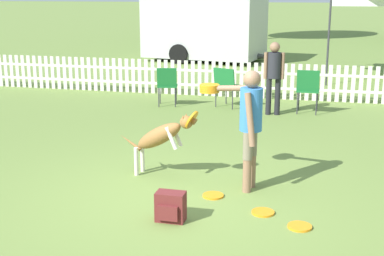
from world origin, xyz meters
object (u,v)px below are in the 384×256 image
(frisbee_near_handler, at_px, (213,195))
(frisbee_midfield, at_px, (263,212))
(handler_person, at_px, (247,115))
(folding_chair_center, at_px, (167,83))
(leaping_dog, at_px, (162,135))
(folding_chair_blue_left, at_px, (308,87))
(folding_chair_green_right, at_px, (227,84))
(frisbee_near_dog, at_px, (300,227))
(backpack_on_grass, at_px, (170,207))
(equipment_trailer, at_px, (205,25))
(spectator_standing, at_px, (274,72))

(frisbee_near_handler, xyz_separation_m, frisbee_midfield, (0.66, -0.37, 0.00))
(handler_person, distance_m, folding_chair_center, 5.23)
(leaping_dog, relative_size, frisbee_near_handler, 4.51)
(folding_chair_blue_left, relative_size, folding_chair_green_right, 1.06)
(frisbee_near_handler, relative_size, frisbee_near_dog, 1.00)
(frisbee_midfield, bearing_deg, handler_person, 113.07)
(frisbee_near_dog, bearing_deg, frisbee_midfield, 146.14)
(handler_person, height_order, frisbee_near_dog, handler_person)
(folding_chair_green_right, bearing_deg, frisbee_midfield, 125.93)
(frisbee_near_dog, bearing_deg, backpack_on_grass, -173.35)
(frisbee_near_dog, bearing_deg, folding_chair_center, 119.10)
(leaping_dog, distance_m, equipment_trailer, 12.63)
(leaping_dog, relative_size, folding_chair_green_right, 1.35)
(frisbee_near_dog, distance_m, spectator_standing, 5.51)
(folding_chair_green_right, bearing_deg, frisbee_near_dog, 129.11)
(frisbee_near_handler, distance_m, folding_chair_blue_left, 5.09)
(handler_person, distance_m, spectator_standing, 4.34)
(frisbee_near_handler, distance_m, folding_chair_green_right, 5.28)
(frisbee_midfield, bearing_deg, backpack_on_grass, -155.17)
(folding_chair_center, bearing_deg, folding_chair_green_right, 175.89)
(handler_person, bearing_deg, frisbee_near_dog, -135.37)
(frisbee_near_handler, relative_size, spectator_standing, 0.18)
(frisbee_near_handler, bearing_deg, frisbee_near_dog, -31.18)
(handler_person, distance_m, frisbee_near_dog, 1.59)
(handler_person, relative_size, backpack_on_grass, 4.61)
(leaping_dog, relative_size, frisbee_near_dog, 4.51)
(backpack_on_grass, xyz_separation_m, spectator_standing, (0.57, 5.55, 0.72))
(equipment_trailer, bearing_deg, folding_chair_blue_left, -54.45)
(frisbee_near_handler, height_order, equipment_trailer, equipment_trailer)
(folding_chair_green_right, bearing_deg, frisbee_near_handler, 119.97)
(backpack_on_grass, xyz_separation_m, folding_chair_blue_left, (1.26, 5.79, 0.39))
(leaping_dog, height_order, folding_chair_green_right, leaping_dog)
(frisbee_near_handler, height_order, frisbee_near_dog, same)
(leaping_dog, height_order, equipment_trailer, equipment_trailer)
(backpack_on_grass, height_order, folding_chair_blue_left, folding_chair_blue_left)
(equipment_trailer, bearing_deg, frisbee_near_dog, -64.06)
(frisbee_near_dog, bearing_deg, spectator_standing, 98.65)
(frisbee_near_dog, distance_m, folding_chair_green_right, 6.16)
(folding_chair_green_right, distance_m, spectator_standing, 1.20)
(frisbee_near_dog, bearing_deg, frisbee_near_handler, 148.82)
(backpack_on_grass, height_order, spectator_standing, spectator_standing)
(frisbee_near_handler, distance_m, folding_chair_center, 5.44)
(backpack_on_grass, xyz_separation_m, folding_chair_center, (-1.76, 5.82, 0.35))
(leaping_dog, bearing_deg, frisbee_midfield, 67.08)
(backpack_on_grass, bearing_deg, frisbee_midfield, 24.83)
(frisbee_near_handler, height_order, folding_chair_green_right, folding_chair_green_right)
(frisbee_near_dog, height_order, folding_chair_center, folding_chair_center)
(folding_chair_center, bearing_deg, equipment_trailer, -95.97)
(folding_chair_blue_left, relative_size, spectator_standing, 0.62)
(spectator_standing, bearing_deg, handler_person, 83.14)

